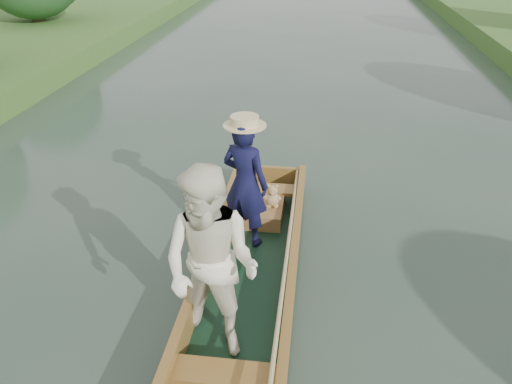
# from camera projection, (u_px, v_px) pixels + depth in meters

# --- Properties ---
(ground) EXTENTS (120.00, 120.00, 0.00)m
(ground) POSITION_uv_depth(u_px,v_px,m) (250.00, 285.00, 5.97)
(ground) COLOR #283D30
(ground) RESTS_ON ground
(punt) EXTENTS (1.33, 5.00, 2.06)m
(punt) POSITION_uv_depth(u_px,v_px,m) (233.00, 248.00, 5.37)
(punt) COLOR black
(punt) RESTS_ON ground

